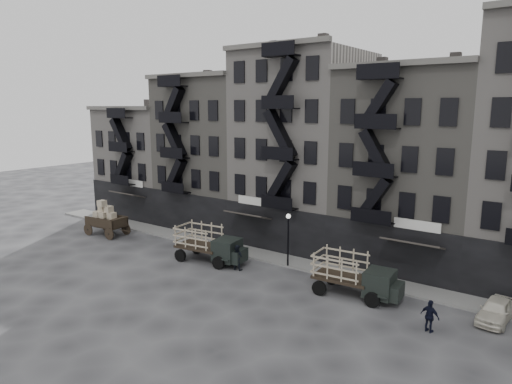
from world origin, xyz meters
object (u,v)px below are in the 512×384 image
Objects in this scene: horse at (95,219)px; pedestrian_west at (107,222)px; car_east at (496,310)px; policeman at (430,316)px; wagon at (106,215)px; pedestrian_mid at (237,257)px; stake_truck_east at (354,272)px; stake_truck_west at (209,242)px.

horse is 0.82× the size of pedestrian_west.
car_east is 4.60m from policeman.
wagon is at bearing 11.26° from policeman.
pedestrian_mid reaches higher than horse.
horse is 3.30m from pedestrian_west.
horse is 29.82m from stake_truck_east.
policeman is (14.79, -1.49, -0.05)m from pedestrian_mid.
car_east is 2.08× the size of policeman.
stake_truck_west is (13.38, 0.01, -0.29)m from wagon.
horse is 0.39× the size of wagon.
horse is at bearing -14.20° from pedestrian_mid.
wagon is (4.11, -1.55, 1.26)m from horse.
stake_truck_east is 9.39m from pedestrian_mid.
wagon is 31.17m from policeman.
wagon is at bearing 173.09° from stake_truck_west.
wagon is 2.28× the size of policeman.
horse is 0.90× the size of policeman.
wagon reaches higher than pedestrian_mid.
stake_truck_west reaches higher than stake_truck_east.
pedestrian_west reaches higher than policeman.
pedestrian_mid is (-9.35, -0.62, -0.66)m from stake_truck_east.
pedestrian_west is (-14.30, 0.73, -0.67)m from stake_truck_west.
stake_truck_west is 1.57× the size of car_east.
stake_truck_west is 20.63m from car_east.
pedestrian_mid is at bearing -167.93° from car_east.
car_east is at bearing -112.85° from policeman.
pedestrian_mid is (17.25, -0.85, -0.04)m from pedestrian_west.
pedestrian_west is at bearing 136.22° from wagon.
stake_truck_east reaches higher than horse.
car_east is (33.88, 2.06, -1.31)m from wagon.
pedestrian_west is (-26.60, 0.24, -0.62)m from stake_truck_east.
pedestrian_west reaches higher than horse.
policeman is (17.74, -1.61, -0.75)m from stake_truck_west.
stake_truck_east is 26.61m from pedestrian_west.
pedestrian_mid is at bearing -9.29° from stake_truck_west.
pedestrian_west is (3.18, -0.80, 0.31)m from horse.
stake_truck_east is 2.99× the size of pedestrian_mid.
car_east is at bearing -1.24° from stake_truck_west.
horse is at bearing 120.20° from pedestrian_west.
horse is at bearing 154.34° from wagon.
policeman reaches higher than horse.
policeman reaches higher than car_east.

